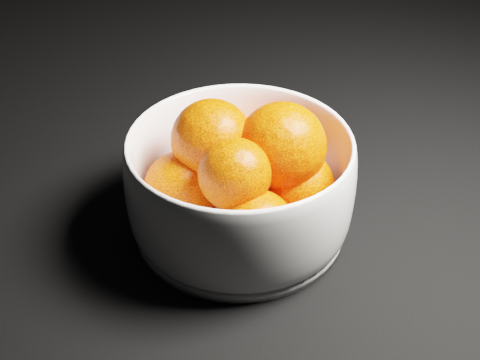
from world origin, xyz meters
TOP-DOWN VIEW (x-y plane):
  - bowl at (0.21, -0.25)m, footprint 0.19×0.19m
  - orange_pile at (0.22, -0.25)m, footprint 0.15×0.16m

SIDE VIEW (x-z plane):
  - bowl at x=0.21m, z-range 0.00..0.09m
  - orange_pile at x=0.22m, z-range 0.01..0.11m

